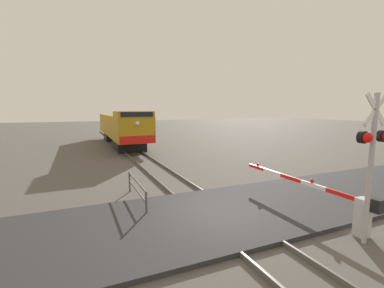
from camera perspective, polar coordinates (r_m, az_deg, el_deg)
ground_plane at (r=10.00m, az=5.38°, el=-15.28°), size 160.00×160.00×0.00m
rail_track_left at (r=9.67m, az=1.53°, el=-15.60°), size 0.08×80.00×0.15m
rail_track_right at (r=10.32m, az=8.98°, el=-14.15°), size 0.08×80.00×0.15m
road_surface at (r=9.97m, az=5.39°, el=-14.88°), size 36.00×5.20×0.15m
locomotive at (r=29.40m, az=-14.97°, el=3.61°), size 3.03×16.44×3.68m
crossing_signal at (r=8.89m, az=34.50°, el=-1.22°), size 1.18×0.33×4.35m
crossing_gate at (r=10.18m, az=29.07°, el=-10.85°), size 0.36×6.24×1.32m
guard_railing at (r=11.31m, az=-11.88°, el=-9.26°), size 0.08×3.28×0.95m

